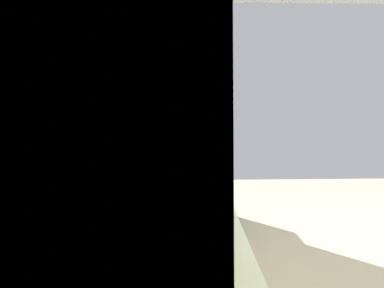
{
  "coord_description": "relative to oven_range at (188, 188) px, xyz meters",
  "views": [
    {
      "loc": [
        -1.57,
        1.14,
        1.59
      ],
      "look_at": [
        -0.05,
        1.11,
        1.29
      ],
      "focal_mm": 22.92,
      "sensor_mm": 36.0,
      "label": 1
    }
  ],
  "objects": [
    {
      "name": "wall_back",
      "position": [
        -1.32,
        0.38,
        0.93
      ],
      "size": [
        3.76,
        0.12,
        2.78
      ],
      "primitive_type": "cube",
      "color": "#DDD486",
      "rests_on": "ground_plane"
    },
    {
      "name": "oven_range",
      "position": [
        0.0,
        0.0,
        0.0
      ],
      "size": [
        0.71,
        0.66,
        1.07
      ],
      "color": "black",
      "rests_on": "ground_plane"
    },
    {
      "name": "microwave",
      "position": [
        -1.35,
        0.04,
        0.56
      ],
      "size": [
        0.53,
        0.35,
        0.27
      ],
      "color": "white",
      "rests_on": "counter_run"
    },
    {
      "name": "kettle",
      "position": [
        -0.65,
        -0.03,
        0.51
      ],
      "size": [
        0.18,
        0.13,
        0.18
      ],
      "color": "black",
      "rests_on": "counter_run"
    },
    {
      "name": "bowl",
      "position": [
        -2.12,
        -0.03,
        0.46
      ],
      "size": [
        0.19,
        0.19,
        0.06
      ],
      "color": "gold",
      "rests_on": "counter_run"
    },
    {
      "name": "upper_cabinets",
      "position": [
        -1.74,
        0.16,
        1.32
      ],
      "size": [
        2.18,
        0.32,
        0.55
      ],
      "color": "#E2C474"
    }
  ]
}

